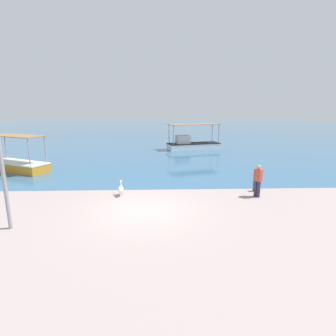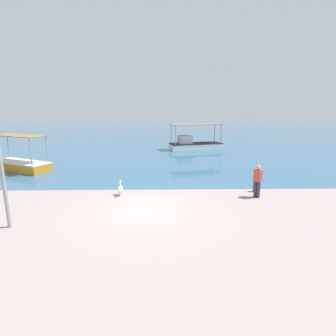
{
  "view_description": "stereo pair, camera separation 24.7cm",
  "coord_description": "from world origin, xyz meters",
  "views": [
    {
      "loc": [
        0.68,
        -11.15,
        4.47
      ],
      "look_at": [
        1.19,
        3.81,
        1.07
      ],
      "focal_mm": 28.0,
      "sensor_mm": 36.0,
      "label": 1
    },
    {
      "loc": [
        0.92,
        -11.16,
        4.47
      ],
      "look_at": [
        1.19,
        3.81,
        1.07
      ],
      "focal_mm": 28.0,
      "sensor_mm": 36.0,
      "label": 2
    }
  ],
  "objects": [
    {
      "name": "mooring_bollard",
      "position": [
        5.96,
        2.54,
        0.33
      ],
      "size": [
        0.24,
        0.24,
        0.63
      ],
      "color": "#47474C",
      "rests_on": "ground"
    },
    {
      "name": "fishing_boat_outer",
      "position": [
        -9.62,
        7.91,
        0.52
      ],
      "size": [
        5.04,
        3.59,
        2.61
      ],
      "color": "orange",
      "rests_on": "harbor_water"
    },
    {
      "name": "fisherman_standing",
      "position": [
        5.72,
        1.61,
        0.91
      ],
      "size": [
        0.41,
        0.45,
        1.69
      ],
      "color": "#34304A",
      "rests_on": "ground"
    },
    {
      "name": "ground",
      "position": [
        0.0,
        0.0,
        0.0
      ],
      "size": [
        120.0,
        120.0,
        0.0
      ],
      "primitive_type": "plane",
      "color": "gray"
    },
    {
      "name": "pelican",
      "position": [
        -1.34,
        2.01,
        0.38
      ],
      "size": [
        0.31,
        0.8,
        0.8
      ],
      "color": "#E0997A",
      "rests_on": "ground"
    },
    {
      "name": "harbor_water",
      "position": [
        0.0,
        48.0,
        0.0
      ],
      "size": [
        110.0,
        90.0,
        0.0
      ],
      "primitive_type": "cube",
      "color": "#346085",
      "rests_on": "ground"
    },
    {
      "name": "fishing_boat_near_left",
      "position": [
        4.37,
        17.92,
        0.63
      ],
      "size": [
        6.12,
        3.31,
        2.79
      ],
      "color": "white",
      "rests_on": "harbor_water"
    }
  ]
}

